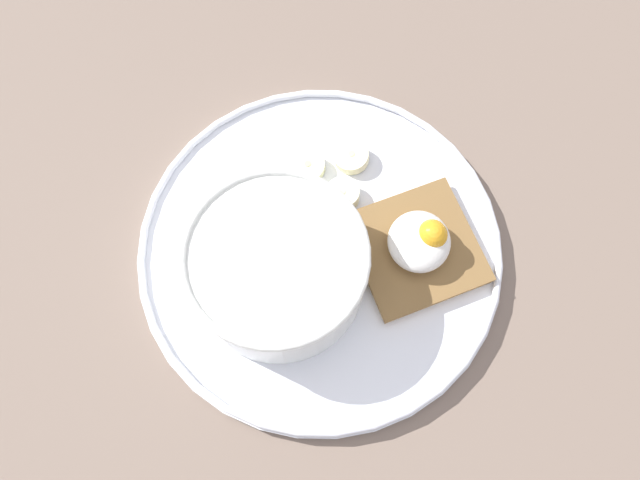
% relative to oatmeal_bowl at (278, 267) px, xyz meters
% --- Properties ---
extents(ground_plane, '(1.20, 1.20, 0.02)m').
position_rel_oatmeal_bowl_xyz_m(ground_plane, '(-0.03, 0.03, -0.05)').
color(ground_plane, '#776457').
rests_on(ground_plane, ground).
extents(plate, '(0.29, 0.29, 0.02)m').
position_rel_oatmeal_bowl_xyz_m(plate, '(-0.03, 0.03, -0.03)').
color(plate, white).
rests_on(plate, ground_plane).
extents(oatmeal_bowl, '(0.14, 0.14, 0.06)m').
position_rel_oatmeal_bowl_xyz_m(oatmeal_bowl, '(0.00, 0.00, 0.00)').
color(oatmeal_bowl, white).
rests_on(oatmeal_bowl, plate).
extents(toast_slice, '(0.13, 0.13, 0.01)m').
position_rel_oatmeal_bowl_xyz_m(toast_slice, '(-0.04, 0.10, -0.03)').
color(toast_slice, brown).
rests_on(toast_slice, plate).
extents(poached_egg, '(0.05, 0.05, 0.03)m').
position_rel_oatmeal_bowl_xyz_m(poached_egg, '(-0.04, 0.11, -0.01)').
color(poached_egg, white).
rests_on(poached_egg, toast_slice).
extents(banana_slice_front, '(0.04, 0.04, 0.01)m').
position_rel_oatmeal_bowl_xyz_m(banana_slice_front, '(-0.08, 0.04, -0.03)').
color(banana_slice_front, '#F0F0C6').
rests_on(banana_slice_front, plate).
extents(banana_slice_left, '(0.04, 0.04, 0.01)m').
position_rel_oatmeal_bowl_xyz_m(banana_slice_left, '(-0.11, 0.05, -0.03)').
color(banana_slice_left, '#F4ECB8').
rests_on(banana_slice_left, plate).
extents(banana_slice_back, '(0.04, 0.04, 0.01)m').
position_rel_oatmeal_bowl_xyz_m(banana_slice_back, '(-0.10, 0.01, -0.03)').
color(banana_slice_back, beige).
rests_on(banana_slice_back, plate).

